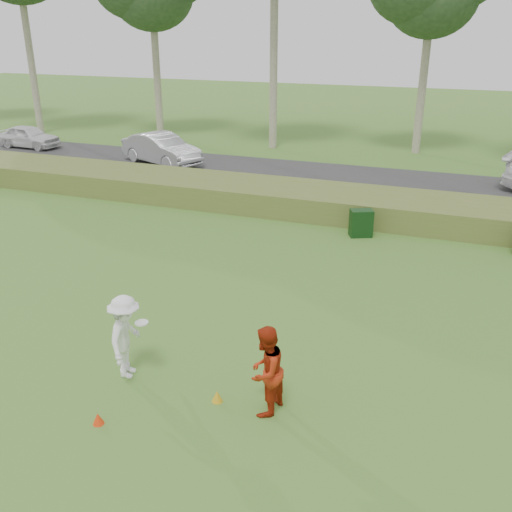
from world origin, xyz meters
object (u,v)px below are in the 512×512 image
at_px(cone_yellow, 217,396).
at_px(car_left, 29,136).
at_px(player_red, 266,371).
at_px(player_white, 126,337).
at_px(car_mid, 161,149).
at_px(utility_cabinet, 361,223).
at_px(cone_orange, 98,419).

bearing_deg(cone_yellow, car_left, 137.75).
bearing_deg(player_red, car_left, -122.39).
relative_size(player_white, car_left, 0.48).
bearing_deg(car_left, car_mid, -93.26).
distance_m(player_red, utility_cabinet, 10.16).
bearing_deg(cone_orange, player_red, 27.25).
distance_m(utility_cabinet, car_mid, 13.53).
distance_m(player_red, cone_orange, 3.19).
xyz_separation_m(player_red, cone_yellow, (-0.97, -0.04, -0.77)).
bearing_deg(player_white, car_left, 32.29).
bearing_deg(player_red, car_mid, -137.21).
height_order(player_red, car_mid, player_red).
distance_m(player_white, car_left, 25.35).
relative_size(player_red, car_mid, 0.38).
xyz_separation_m(utility_cabinet, car_mid, (-11.59, 6.98, 0.36)).
relative_size(cone_yellow, car_mid, 0.05).
height_order(utility_cabinet, car_mid, car_mid).
xyz_separation_m(cone_orange, car_left, (-18.22, 19.53, 0.59)).
xyz_separation_m(player_white, player_red, (3.07, -0.16, -0.01)).
height_order(cone_orange, car_mid, car_mid).
relative_size(cone_orange, utility_cabinet, 0.25).
relative_size(player_white, cone_orange, 7.85).
height_order(player_red, cone_orange, player_red).
xyz_separation_m(player_red, car_mid, (-11.71, 17.13, -0.06)).
relative_size(utility_cabinet, car_left, 0.25).
bearing_deg(car_mid, car_left, 105.88).
xyz_separation_m(player_white, car_left, (-17.89, 17.95, -0.20)).
relative_size(player_white, utility_cabinet, 1.92).
bearing_deg(player_white, player_red, -105.62).
relative_size(cone_yellow, car_left, 0.06).
bearing_deg(utility_cabinet, cone_yellow, -119.32).
bearing_deg(cone_orange, utility_cabinet, 77.19).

